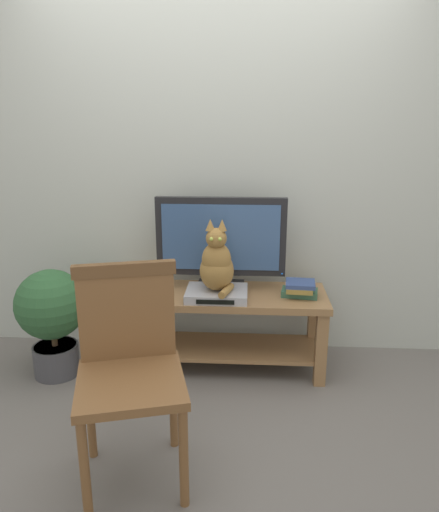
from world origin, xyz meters
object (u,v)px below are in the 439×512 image
at_px(tv, 221,241).
at_px(cat, 217,264).
at_px(potted_plant, 52,314).
at_px(media_box, 217,294).
at_px(wooden_chair, 129,357).
at_px(tv_stand, 220,316).
at_px(book_stack, 300,289).

distance_m(tv, cat, 0.21).
bearing_deg(potted_plant, media_box, 4.25).
bearing_deg(tv, wooden_chair, -107.93).
height_order(tv_stand, potted_plant, potted_plant).
distance_m(cat, potted_plant, 1.08).
bearing_deg(tv, tv_stand, -90.02).
bearing_deg(wooden_chair, media_box, 69.68).
xyz_separation_m(tv_stand, wooden_chair, (-0.34, -0.98, 0.21)).
relative_size(book_stack, potted_plant, 0.34).
xyz_separation_m(cat, wooden_chair, (-0.33, -0.88, -0.17)).
height_order(wooden_chair, book_stack, wooden_chair).
bearing_deg(wooden_chair, book_stack, 48.30).
bearing_deg(book_stack, potted_plant, -175.08).
bearing_deg(tv, media_box, -94.77).
bearing_deg(cat, potted_plant, -176.48).
relative_size(tv_stand, wooden_chair, 1.39).
bearing_deg(wooden_chair, cat, 69.34).
height_order(media_box, book_stack, book_stack).
xyz_separation_m(cat, potted_plant, (-1.03, -0.06, -0.33)).
distance_m(tv, wooden_chair, 1.15).
xyz_separation_m(cat, book_stack, (0.51, 0.07, -0.17)).
relative_size(cat, wooden_chair, 0.46).
xyz_separation_m(tv, book_stack, (0.50, -0.12, -0.27)).
distance_m(book_stack, potted_plant, 1.55).
bearing_deg(tv, cat, -94.10).
bearing_deg(tv, potted_plant, -166.54).
xyz_separation_m(tv, potted_plant, (-1.04, -0.25, -0.43)).
relative_size(cat, book_stack, 1.89).
relative_size(tv_stand, potted_plant, 1.94).
relative_size(media_box, book_stack, 1.59).
bearing_deg(tv_stand, cat, -97.69).
xyz_separation_m(tv_stand, tv, (0.00, 0.09, 0.48)).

